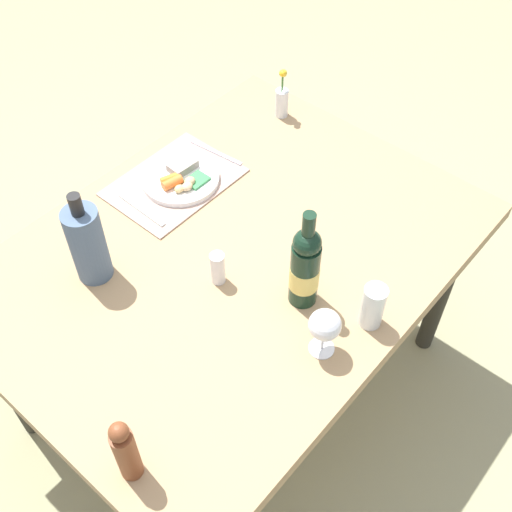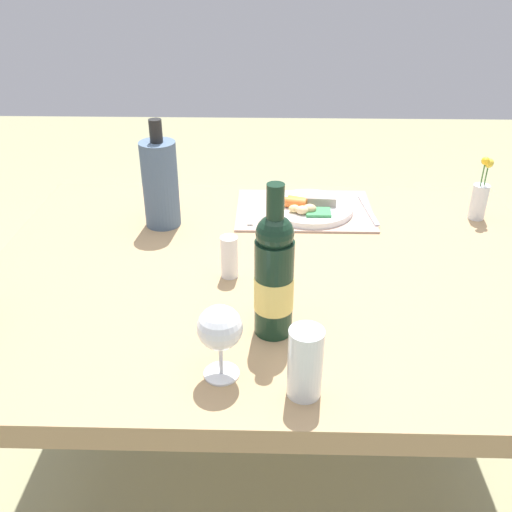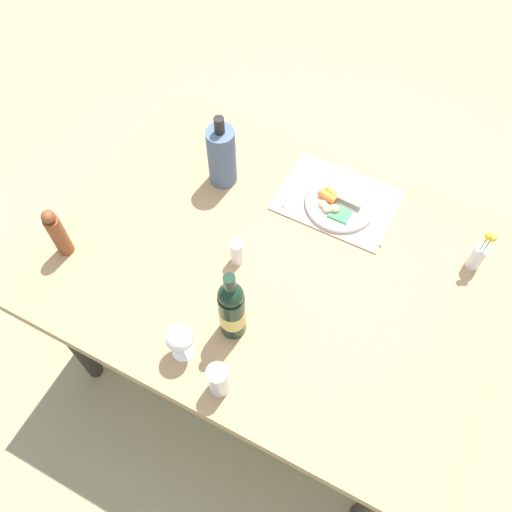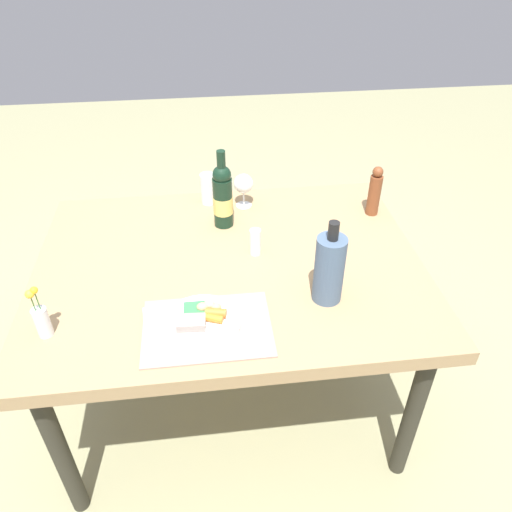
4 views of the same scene
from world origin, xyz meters
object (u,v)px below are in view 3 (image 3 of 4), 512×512
(wine_glass, at_px, (179,339))
(dining_table, at_px, (271,274))
(fork, at_px, (387,222))
(knife, at_px, (295,186))
(salt_shaker, at_px, (237,252))
(pepper_mill, at_px, (57,233))
(cooler_bottle, at_px, (222,156))
(flower_vase, at_px, (479,255))
(dinner_plate, at_px, (340,202))
(wine_bottle, at_px, (233,310))
(water_tumbler, at_px, (219,381))

(wine_glass, bearing_deg, dining_table, -103.62)
(fork, xyz_separation_m, knife, (0.34, 0.01, 0.00))
(wine_glass, distance_m, salt_shaker, 0.35)
(pepper_mill, bearing_deg, cooler_bottle, -122.18)
(pepper_mill, bearing_deg, flower_vase, -155.04)
(dinner_plate, height_order, knife, dinner_plate)
(cooler_bottle, relative_size, wine_glass, 2.02)
(dinner_plate, xyz_separation_m, wine_bottle, (0.10, 0.57, 0.11))
(dining_table, height_order, water_tumbler, water_tumbler)
(cooler_bottle, distance_m, salt_shaker, 0.35)
(dining_table, bearing_deg, cooler_bottle, -37.18)
(dining_table, height_order, knife, knife)
(dinner_plate, relative_size, water_tumbler, 1.81)
(wine_bottle, distance_m, salt_shaker, 0.25)
(dinner_plate, distance_m, fork, 0.17)
(wine_glass, bearing_deg, wine_bottle, -125.59)
(fork, bearing_deg, dining_table, 43.17)
(fork, height_order, pepper_mill, pepper_mill)
(salt_shaker, bearing_deg, knife, -96.62)
(dining_table, distance_m, knife, 0.33)
(dining_table, relative_size, cooler_bottle, 4.71)
(dinner_plate, xyz_separation_m, cooler_bottle, (0.41, 0.08, 0.10))
(wine_bottle, bearing_deg, salt_shaker, -63.59)
(wine_bottle, height_order, wine_glass, wine_bottle)
(dinner_plate, relative_size, pepper_mill, 1.15)
(dinner_plate, height_order, water_tumbler, water_tumbler)
(dinner_plate, xyz_separation_m, salt_shaker, (0.21, 0.36, 0.03))
(flower_vase, height_order, cooler_bottle, cooler_bottle)
(wine_bottle, height_order, pepper_mill, wine_bottle)
(dining_table, height_order, salt_shaker, salt_shaker)
(dining_table, xyz_separation_m, pepper_mill, (0.62, 0.26, 0.17))
(fork, distance_m, water_tumbler, 0.79)
(wine_glass, height_order, salt_shaker, wine_glass)
(flower_vase, xyz_separation_m, wine_glass, (0.67, 0.68, 0.04))
(dining_table, bearing_deg, wine_glass, 76.38)
(fork, height_order, water_tumbler, water_tumbler)
(flower_vase, xyz_separation_m, water_tumbler, (0.53, 0.73, -0.01))
(wine_bottle, bearing_deg, fork, -115.55)
(fork, bearing_deg, salt_shaker, 37.75)
(water_tumbler, bearing_deg, dining_table, -82.96)
(dinner_plate, bearing_deg, cooler_bottle, 11.16)
(dining_table, distance_m, dinner_plate, 0.34)
(flower_vase, bearing_deg, knife, -1.69)
(cooler_bottle, relative_size, salt_shaker, 2.88)
(flower_vase, height_order, salt_shaker, flower_vase)
(dining_table, bearing_deg, dinner_plate, -108.93)
(dining_table, xyz_separation_m, cooler_bottle, (0.31, -0.23, 0.19))
(flower_vase, bearing_deg, dinner_plate, -2.49)
(dining_table, xyz_separation_m, salt_shaker, (0.10, 0.04, 0.12))
(knife, distance_m, salt_shaker, 0.36)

